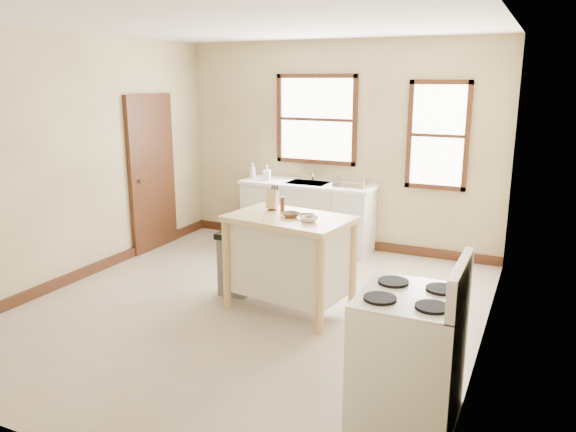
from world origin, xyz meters
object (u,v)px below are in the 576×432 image
object	(u,v)px
knife_block	(272,200)
trash_bin	(236,263)
bowl_a	(291,215)
bowl_c	(310,219)
pepper_grinder	(282,204)
bowl_b	(306,216)
soap_bottle_b	(267,173)
dish_rack	(352,183)
gas_stove	(409,339)
kitchen_island	(289,263)
soap_bottle_a	(253,171)

from	to	relation	value
knife_block	trash_bin	world-z (taller)	knife_block
bowl_a	bowl_c	size ratio (longest dim) A/B	1.10
pepper_grinder	bowl_b	bearing A→B (deg)	-26.38
pepper_grinder	knife_block	bearing A→B (deg)	171.22
soap_bottle_b	knife_block	bearing A→B (deg)	-72.46
dish_rack	bowl_c	size ratio (longest dim) A/B	2.71
trash_bin	gas_stove	world-z (taller)	gas_stove
bowl_b	trash_bin	xyz separation A→B (m)	(-0.89, 0.13, -0.65)
kitchen_island	soap_bottle_a	bearing A→B (deg)	134.98
soap_bottle_a	trash_bin	xyz separation A→B (m)	(0.81, -1.89, -0.68)
gas_stove	trash_bin	bearing A→B (deg)	146.12
bowl_a	bowl_b	distance (m)	0.16
dish_rack	trash_bin	xyz separation A→B (m)	(-0.67, -1.87, -0.63)
pepper_grinder	trash_bin	size ratio (longest dim) A/B	0.21
trash_bin	pepper_grinder	bearing A→B (deg)	0.19
knife_block	trash_bin	distance (m)	0.84
soap_bottle_a	knife_block	xyz separation A→B (m)	(1.23, -1.84, 0.05)
soap_bottle_b	pepper_grinder	bearing A→B (deg)	-69.81
bowl_b	trash_bin	world-z (taller)	bowl_b
soap_bottle_b	bowl_a	bearing A→B (deg)	-68.49
soap_bottle_b	trash_bin	bearing A→B (deg)	-84.25
kitchen_island	trash_bin	world-z (taller)	kitchen_island
bowl_c	soap_bottle_b	bearing A→B (deg)	126.09
bowl_a	gas_stove	distance (m)	2.07
bowl_b	bowl_c	world-z (taller)	bowl_c
bowl_a	gas_stove	world-z (taller)	gas_stove
soap_bottle_b	kitchen_island	bearing A→B (deg)	-68.67
pepper_grinder	gas_stove	xyz separation A→B (m)	(1.69, -1.54, -0.46)
bowl_a	dish_rack	bearing A→B (deg)	91.48
soap_bottle_a	kitchen_island	size ratio (longest dim) A/B	0.18
bowl_a	bowl_c	xyz separation A→B (m)	(0.24, -0.09, 0.00)
gas_stove	soap_bottle_b	bearing A→B (deg)	129.77
soap_bottle_a	bowl_c	xyz separation A→B (m)	(1.78, -2.14, -0.03)
pepper_grinder	bowl_a	size ratio (longest dim) A/B	0.84
kitchen_island	bowl_b	xyz separation A→B (m)	(0.18, 0.00, 0.51)
pepper_grinder	bowl_c	xyz separation A→B (m)	(0.42, -0.28, -0.05)
soap_bottle_b	bowl_b	bearing A→B (deg)	-65.12
dish_rack	bowl_a	distance (m)	2.02
pepper_grinder	dish_rack	bearing A→B (deg)	86.07
soap_bottle_b	knife_block	xyz separation A→B (m)	(0.99, -1.81, 0.06)
soap_bottle_b	gas_stove	world-z (taller)	gas_stove
soap_bottle_b	dish_rack	bearing A→B (deg)	-10.98
soap_bottle_a	bowl_a	distance (m)	2.55
soap_bottle_a	kitchen_island	world-z (taller)	soap_bottle_a
pepper_grinder	bowl_a	xyz separation A→B (m)	(0.18, -0.19, -0.05)
bowl_a	gas_stove	size ratio (longest dim) A/B	0.15
soap_bottle_a	pepper_grinder	xyz separation A→B (m)	(1.35, -1.85, 0.02)
bowl_a	bowl_c	world-z (taller)	bowl_c
soap_bottle_a	bowl_b	world-z (taller)	soap_bottle_a
bowl_c	trash_bin	size ratio (longest dim) A/B	0.23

